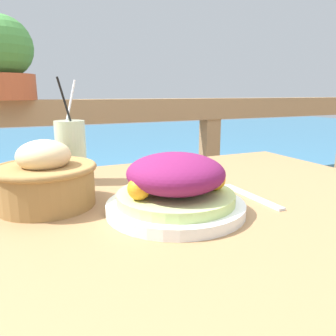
{
  "coord_description": "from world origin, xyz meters",
  "views": [
    {
      "loc": [
        -0.32,
        -0.56,
        0.98
      ],
      "look_at": [
        -0.04,
        0.06,
        0.83
      ],
      "focal_mm": 35.0,
      "sensor_mm": 36.0,
      "label": 1
    }
  ],
  "objects_px": {
    "salad_plate": "(176,188)",
    "drink_glass": "(71,152)",
    "potted_plant": "(2,58)",
    "bread_basket": "(46,179)"
  },
  "relations": [
    {
      "from": "salad_plate",
      "to": "potted_plant",
      "type": "bearing_deg",
      "value": 110.67
    },
    {
      "from": "drink_glass",
      "to": "bread_basket",
      "type": "xyz_separation_m",
      "value": [
        -0.07,
        -0.16,
        -0.02
      ]
    },
    {
      "from": "salad_plate",
      "to": "drink_glass",
      "type": "distance_m",
      "value": 0.33
    },
    {
      "from": "salad_plate",
      "to": "potted_plant",
      "type": "xyz_separation_m",
      "value": [
        -0.28,
        0.75,
        0.28
      ]
    },
    {
      "from": "drink_glass",
      "to": "potted_plant",
      "type": "relative_size",
      "value": 0.92
    },
    {
      "from": "drink_glass",
      "to": "bread_basket",
      "type": "relative_size",
      "value": 1.29
    },
    {
      "from": "salad_plate",
      "to": "drink_glass",
      "type": "relative_size",
      "value": 1.02
    },
    {
      "from": "drink_glass",
      "to": "potted_plant",
      "type": "xyz_separation_m",
      "value": [
        -0.14,
        0.46,
        0.25
      ]
    },
    {
      "from": "bread_basket",
      "to": "potted_plant",
      "type": "xyz_separation_m",
      "value": [
        -0.07,
        0.62,
        0.27
      ]
    },
    {
      "from": "potted_plant",
      "to": "bread_basket",
      "type": "bearing_deg",
      "value": -83.49
    }
  ]
}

